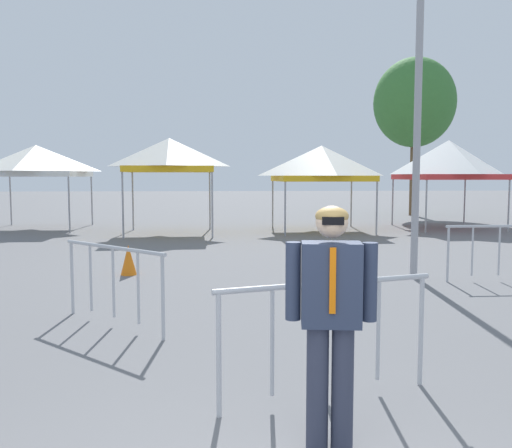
% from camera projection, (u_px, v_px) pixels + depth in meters
% --- Properties ---
extents(canopy_tent_behind_right, '(3.45, 3.45, 3.14)m').
position_uv_depth(canopy_tent_behind_right, '(36.00, 161.00, 20.33)').
color(canopy_tent_behind_right, '#9E9EA3').
rests_on(canopy_tent_behind_right, ground).
extents(canopy_tent_center, '(3.08, 3.08, 3.28)m').
position_uv_depth(canopy_tent_center, '(169.00, 155.00, 18.59)').
color(canopy_tent_center, '#9E9EA3').
rests_on(canopy_tent_center, ground).
extents(canopy_tent_behind_center, '(3.38, 3.38, 3.08)m').
position_uv_depth(canopy_tent_behind_center, '(321.00, 163.00, 19.61)').
color(canopy_tent_behind_center, '#9E9EA3').
rests_on(canopy_tent_behind_center, ground).
extents(canopy_tent_far_left, '(3.44, 3.44, 3.34)m').
position_uv_depth(canopy_tent_far_left, '(448.00, 160.00, 20.61)').
color(canopy_tent_far_left, '#9E9EA3').
rests_on(canopy_tent_far_left, ground).
extents(person_foreground, '(0.65, 0.29, 1.78)m').
position_uv_depth(person_foreground, '(331.00, 310.00, 3.89)').
color(person_foreground, '#33384C').
rests_on(person_foreground, ground).
extents(light_pole_opposite_side, '(0.36, 0.36, 8.99)m').
position_uv_depth(light_pole_opposite_side, '(420.00, 12.00, 10.26)').
color(light_pole_opposite_side, '#9E9EA3').
rests_on(light_pole_opposite_side, ground).
extents(tree_behind_tents_right, '(4.02, 4.02, 7.85)m').
position_uv_depth(tree_behind_tents_right, '(414.00, 103.00, 27.12)').
color(tree_behind_tents_right, brown).
rests_on(tree_behind_tents_right, ground).
extents(crowd_barrier_near_person, '(2.10, 0.07, 1.08)m').
position_uv_depth(crowd_barrier_near_person, '(500.00, 242.00, 10.25)').
color(crowd_barrier_near_person, '#B7BABF').
rests_on(crowd_barrier_near_person, ground).
extents(crowd_barrier_mid_lot, '(1.54, 1.50, 1.08)m').
position_uv_depth(crowd_barrier_mid_lot, '(113.00, 270.00, 7.19)').
color(crowd_barrier_mid_lot, '#B7BABF').
rests_on(crowd_barrier_mid_lot, ground).
extents(crowd_barrier_by_lift, '(2.03, 0.64, 1.08)m').
position_uv_depth(crowd_barrier_by_lift, '(328.00, 317.00, 4.79)').
color(crowd_barrier_by_lift, '#B7BABF').
rests_on(crowd_barrier_by_lift, ground).
extents(traffic_cone_lot_center, '(0.32, 0.32, 0.61)m').
position_uv_depth(traffic_cone_lot_center, '(129.00, 260.00, 10.96)').
color(traffic_cone_lot_center, orange).
rests_on(traffic_cone_lot_center, ground).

